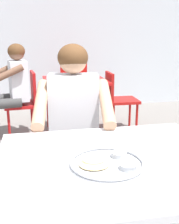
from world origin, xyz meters
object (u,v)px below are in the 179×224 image
(diner_foreground, at_px, (74,119))
(patron_background, at_px, (11,83))
(thali_tray, at_px, (107,163))
(table_foreground, at_px, (114,174))
(chair_red_left, at_px, (26,99))
(table_background_red, at_px, (75,87))
(chair_red_far, at_px, (72,86))
(chair_foreground, at_px, (73,140))
(chair_red_right, at_px, (117,97))

(diner_foreground, distance_m, patron_background, 1.79)
(patron_background, bearing_deg, thali_tray, -76.92)
(thali_tray, relative_size, diner_foreground, 0.26)
(thali_tray, bearing_deg, patron_background, 103.08)
(table_foreground, height_order, chair_red_left, chair_red_left)
(table_background_red, bearing_deg, chair_red_far, 84.80)
(thali_tray, bearing_deg, chair_foreground, 90.74)
(chair_foreground, height_order, chair_red_far, chair_red_far)
(chair_red_far, distance_m, patron_background, 1.11)
(chair_red_left, relative_size, chair_red_right, 1.03)
(diner_foreground, bearing_deg, chair_foreground, 83.93)
(thali_tray, height_order, chair_foreground, chair_foreground)
(thali_tray, distance_m, diner_foreground, 0.74)
(thali_tray, bearing_deg, chair_red_far, 84.82)
(table_background_red, bearing_deg, chair_red_right, -1.18)
(chair_red_left, relative_size, patron_background, 0.71)
(chair_foreground, bearing_deg, chair_red_left, 104.15)
(table_foreground, distance_m, chair_red_right, 2.52)
(diner_foreground, distance_m, chair_red_right, 1.92)
(thali_tray, xyz_separation_m, chair_red_right, (0.80, 2.46, -0.27))
(chair_foreground, xyz_separation_m, table_background_red, (0.24, 1.51, 0.15))
(thali_tray, relative_size, chair_foreground, 0.38)
(diner_foreground, height_order, patron_background, diner_foreground)
(thali_tray, distance_m, chair_red_right, 2.60)
(thali_tray, xyz_separation_m, chair_red_left, (-0.40, 2.50, -0.26))
(table_background_red, distance_m, chair_red_right, 0.59)
(table_background_red, bearing_deg, table_foreground, -94.12)
(table_foreground, relative_size, thali_tray, 3.28)
(table_foreground, distance_m, chair_red_left, 2.49)
(chair_foreground, distance_m, patron_background, 1.61)
(chair_red_right, height_order, chair_red_far, chair_red_far)
(table_foreground, relative_size, chair_red_far, 1.16)
(thali_tray, xyz_separation_m, diner_foreground, (-0.04, 0.74, -0.02))
(thali_tray, relative_size, chair_red_left, 0.38)
(diner_foreground, xyz_separation_m, chair_red_far, (0.32, 2.40, -0.20))
(chair_red_left, xyz_separation_m, patron_background, (-0.17, -0.05, 0.22))
(diner_foreground, relative_size, chair_red_far, 1.36)
(table_foreground, xyz_separation_m, chair_red_far, (0.23, 3.08, -0.14))
(table_foreground, distance_m, diner_foreground, 0.69)
(table_foreground, height_order, chair_red_right, chair_red_right)
(table_foreground, height_order, chair_foreground, chair_foreground)
(table_background_red, height_order, chair_red_right, chair_red_right)
(table_background_red, xyz_separation_m, chair_red_right, (0.57, -0.01, -0.16))
(chair_red_far, bearing_deg, diner_foreground, -97.60)
(table_foreground, xyz_separation_m, chair_red_left, (-0.45, 2.45, -0.17))
(diner_foreground, relative_size, chair_red_left, 1.46)
(diner_foreground, distance_m, chair_red_far, 2.43)
(table_background_red, bearing_deg, chair_red_left, 176.55)
(chair_foreground, height_order, chair_red_right, chair_foreground)
(table_background_red, distance_m, chair_red_far, 0.69)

